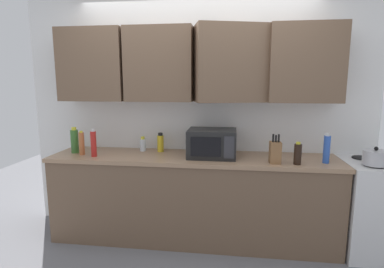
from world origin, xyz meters
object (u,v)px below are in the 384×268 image
Objects in this scene: bottle_yellow_mustard at (160,143)px; bottle_blue_cleaner at (327,149)px; stove_range at (382,208)px; bottle_red_sauce at (94,143)px; kettle at (375,158)px; bottle_clear_tall at (143,144)px; knife_block at (275,152)px; bottle_soy_dark at (298,154)px; bottle_spice_jar at (82,143)px; bottle_green_oil at (75,141)px; microwave at (212,143)px.

bottle_blue_cleaner is at bearing -9.19° from bottle_yellow_mustard.
bottle_red_sauce is at bearing -177.34° from stove_range.
kettle reaches higher than bottle_clear_tall.
knife_block reaches higher than bottle_yellow_mustard.
bottle_soy_dark reaches higher than kettle.
knife_block is at bearing -2.23° from bottle_spice_jar.
bottle_clear_tall is (-1.37, 0.33, -0.03)m from knife_block.
bottle_red_sauce reaches higher than bottle_blue_cleaner.
bottle_red_sauce is (-2.26, -0.04, 0.00)m from bottle_blue_cleaner.
stove_range is 4.33× the size of kettle.
stove_range is 4.43× the size of bottle_yellow_mustard.
bottle_green_oil is at bearing 147.73° from bottle_spice_jar.
bottle_red_sauce is at bearing 179.83° from kettle.
microwave is 0.60m from bottle_yellow_mustard.
knife_block is 1.34× the size of bottle_yellow_mustard.
knife_block is 0.98× the size of bottle_red_sauce.
stove_range is 3.24× the size of bottle_blue_cleaner.
bottle_soy_dark is at bearing -14.55° from bottle_yellow_mustard.
bottle_soy_dark is 2.15m from bottle_spice_jar.
bottle_blue_cleaner is 1.37× the size of bottle_yellow_mustard.
bottle_soy_dark is at bearing -162.10° from bottle_blue_cleaner.
microwave is at bearing 179.59° from stove_range.
knife_block reaches higher than bottle_clear_tall.
knife_block is 1.41m from bottle_clear_tall.
stove_range is at bearing 2.66° from bottle_red_sauce.
knife_block is at bearing -0.54° from bottle_red_sauce.
bottle_yellow_mustard is at bearing 165.45° from bottle_soy_dark.
bottle_clear_tall is 0.64× the size of bottle_spice_jar.
stove_range is 3.30× the size of bottle_green_oil.
bottle_clear_tall reaches higher than stove_range.
stove_range is 3.64× the size of bottle_spice_jar.
bottle_yellow_mustard is at bearing 26.69° from bottle_red_sauce.
kettle is 1.00× the size of bottle_soy_dark.
bottle_red_sauce is at bearing 179.46° from knife_block.
bottle_red_sauce is at bearing -178.87° from bottle_blue_cleaner.
bottle_green_oil is 0.14m from bottle_spice_jar.
microwave is 1.92× the size of bottle_spice_jar.
microwave is at bearing 6.90° from bottle_red_sauce.
bottle_red_sauce is (-2.67, 0.01, 0.06)m from kettle.
bottle_soy_dark is at bearing -4.49° from bottle_green_oil.
kettle is 1.02× the size of bottle_yellow_mustard.
bottle_soy_dark is at bearing -12.81° from bottle_clear_tall.
bottle_spice_jar reaches higher than stove_range.
microwave reaches higher than knife_block.
bottle_spice_jar is (-0.16, 0.06, -0.02)m from bottle_red_sauce.
microwave is at bearing 165.02° from knife_block.
bottle_green_oil is 1.11× the size of bottle_spice_jar.
microwave is 1.74× the size of knife_block.
bottle_red_sauce reaches higher than bottle_spice_jar.
kettle is at bearing -5.86° from microwave.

